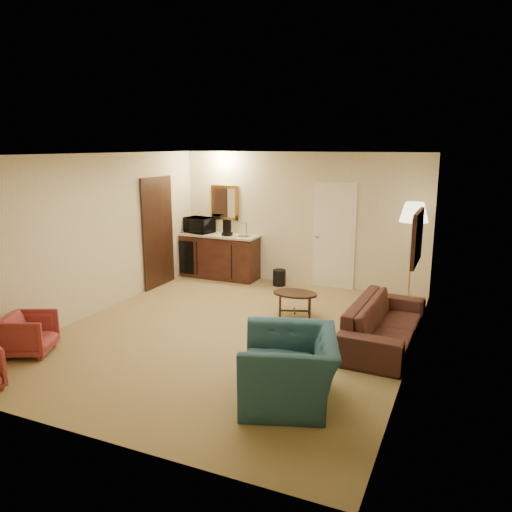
{
  "coord_description": "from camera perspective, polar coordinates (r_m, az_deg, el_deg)",
  "views": [
    {
      "loc": [
        3.1,
        -6.28,
        2.72
      ],
      "look_at": [
        0.14,
        0.5,
        1.08
      ],
      "focal_mm": 35.0,
      "sensor_mm": 36.0,
      "label": 1
    }
  ],
  "objects": [
    {
      "name": "ground",
      "position": [
        7.51,
        -2.51,
        -8.72
      ],
      "size": [
        6.0,
        6.0,
        0.0
      ],
      "primitive_type": "plane",
      "color": "olive",
      "rests_on": "ground"
    },
    {
      "name": "room_walls",
      "position": [
        7.8,
        -0.78,
        5.15
      ],
      "size": [
        5.02,
        6.01,
        2.61
      ],
      "color": "beige",
      "rests_on": "ground"
    },
    {
      "name": "wetbar_cabinet",
      "position": [
        10.42,
        -4.12,
        -0.01
      ],
      "size": [
        1.64,
        0.58,
        0.92
      ],
      "primitive_type": "cube",
      "color": "#3A1E12",
      "rests_on": "ground"
    },
    {
      "name": "sofa",
      "position": [
        7.18,
        14.53,
        -6.64
      ],
      "size": [
        0.69,
        2.13,
        0.82
      ],
      "primitive_type": "imported",
      "rotation": [
        0.0,
        0.0,
        1.53
      ],
      "color": "black",
      "rests_on": "ground"
    },
    {
      "name": "teal_armchair",
      "position": [
        5.46,
        3.85,
        -11.44
      ],
      "size": [
        1.08,
        1.33,
        1.01
      ],
      "primitive_type": "imported",
      "rotation": [
        0.0,
        0.0,
        -1.25
      ],
      "color": "#214754",
      "rests_on": "ground"
    },
    {
      "name": "rose_chair_near",
      "position": [
        7.32,
        -24.5,
        -7.92
      ],
      "size": [
        0.75,
        0.77,
        0.61
      ],
      "primitive_type": "imported",
      "rotation": [
        0.0,
        0.0,
        1.99
      ],
      "color": "#983B32",
      "rests_on": "ground"
    },
    {
      "name": "coffee_table",
      "position": [
        8.09,
        4.45,
        -5.58
      ],
      "size": [
        0.85,
        0.71,
        0.42
      ],
      "primitive_type": "cube",
      "rotation": [
        0.0,
        0.0,
        0.35
      ],
      "color": "black",
      "rests_on": "ground"
    },
    {
      "name": "floor_lamp",
      "position": [
        8.91,
        17.31,
        0.18
      ],
      "size": [
        0.61,
        0.61,
        1.8
      ],
      "primitive_type": "cube",
      "rotation": [
        0.0,
        0.0,
        0.33
      ],
      "color": "#C58C41",
      "rests_on": "ground"
    },
    {
      "name": "waste_bin",
      "position": [
        9.89,
        2.68,
        -2.48
      ],
      "size": [
        0.32,
        0.32,
        0.32
      ],
      "primitive_type": "cylinder",
      "rotation": [
        0.0,
        0.0,
        -0.31
      ],
      "color": "black",
      "rests_on": "ground"
    },
    {
      "name": "microwave",
      "position": [
        10.56,
        -6.52,
        3.74
      ],
      "size": [
        0.64,
        0.44,
        0.4
      ],
      "primitive_type": "imported",
      "rotation": [
        0.0,
        0.0,
        -0.22
      ],
      "color": "black",
      "rests_on": "wetbar_cabinet"
    },
    {
      "name": "coffee_maker",
      "position": [
        10.15,
        -3.32,
        3.27
      ],
      "size": [
        0.22,
        0.22,
        0.33
      ],
      "primitive_type": "cylinder",
      "rotation": [
        0.0,
        0.0,
        -0.28
      ],
      "color": "black",
      "rests_on": "wetbar_cabinet"
    }
  ]
}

